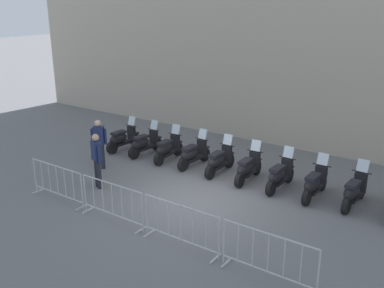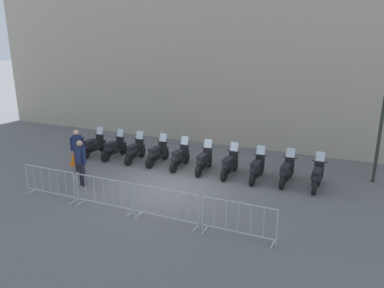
{
  "view_description": "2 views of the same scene",
  "coord_description": "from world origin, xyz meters",
  "px_view_note": "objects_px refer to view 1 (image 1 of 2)",
  "views": [
    {
      "loc": [
        4.94,
        -10.16,
        5.37
      ],
      "look_at": [
        -1.0,
        1.59,
        1.08
      ],
      "focal_mm": 39.82,
      "sensor_mm": 36.0,
      "label": 1
    },
    {
      "loc": [
        4.11,
        -11.74,
        5.3
      ],
      "look_at": [
        0.25,
        2.27,
        1.04
      ],
      "focal_mm": 34.49,
      "sensor_mm": 36.0,
      "label": 2
    }
  ],
  "objects_px": {
    "motorcycle_3": "(193,154)",
    "officer_near_row_end": "(97,158)",
    "barrier_segment_2": "(181,226)",
    "traffic_cone": "(96,153)",
    "officer_mid_plaza": "(99,141)",
    "motorcycle_2": "(167,149)",
    "barrier_segment_0": "(57,183)",
    "barrier_segment_3": "(268,257)",
    "barrier_segment_1": "(112,202)",
    "motorcycle_1": "(144,144)",
    "motorcycle_5": "(248,168)",
    "motorcycle_6": "(279,176)",
    "motorcycle_7": "(314,184)",
    "motorcycle_8": "(354,192)",
    "motorcycle_4": "(219,161)",
    "motorcycle_0": "(122,139)"
  },
  "relations": [
    {
      "from": "traffic_cone",
      "to": "barrier_segment_3",
      "type": "bearing_deg",
      "value": -27.85
    },
    {
      "from": "motorcycle_1",
      "to": "motorcycle_6",
      "type": "bearing_deg",
      "value": -8.66
    },
    {
      "from": "barrier_segment_3",
      "to": "motorcycle_4",
      "type": "bearing_deg",
      "value": 123.16
    },
    {
      "from": "motorcycle_1",
      "to": "barrier_segment_2",
      "type": "distance_m",
      "value": 6.59
    },
    {
      "from": "motorcycle_1",
      "to": "motorcycle_8",
      "type": "distance_m",
      "value": 7.65
    },
    {
      "from": "barrier_segment_2",
      "to": "traffic_cone",
      "type": "xyz_separation_m",
      "value": [
        -5.48,
        3.73,
        -0.25
      ]
    },
    {
      "from": "motorcycle_3",
      "to": "motorcycle_2",
      "type": "bearing_deg",
      "value": 174.5
    },
    {
      "from": "officer_mid_plaza",
      "to": "barrier_segment_1",
      "type": "bearing_deg",
      "value": -46.99
    },
    {
      "from": "traffic_cone",
      "to": "motorcycle_2",
      "type": "bearing_deg",
      "value": 26.43
    },
    {
      "from": "motorcycle_2",
      "to": "officer_mid_plaza",
      "type": "relative_size",
      "value": 1.0
    },
    {
      "from": "motorcycle_7",
      "to": "barrier_segment_3",
      "type": "distance_m",
      "value": 4.36
    },
    {
      "from": "barrier_segment_2",
      "to": "traffic_cone",
      "type": "relative_size",
      "value": 3.81
    },
    {
      "from": "barrier_segment_2",
      "to": "traffic_cone",
      "type": "height_order",
      "value": "barrier_segment_2"
    },
    {
      "from": "barrier_segment_3",
      "to": "traffic_cone",
      "type": "bearing_deg",
      "value": 152.15
    },
    {
      "from": "motorcycle_6",
      "to": "motorcycle_8",
      "type": "height_order",
      "value": "same"
    },
    {
      "from": "motorcycle_4",
      "to": "motorcycle_0",
      "type": "bearing_deg",
      "value": 172.39
    },
    {
      "from": "motorcycle_8",
      "to": "barrier_segment_1",
      "type": "bearing_deg",
      "value": -146.12
    },
    {
      "from": "motorcycle_5",
      "to": "barrier_segment_2",
      "type": "height_order",
      "value": "motorcycle_5"
    },
    {
      "from": "barrier_segment_0",
      "to": "officer_near_row_end",
      "type": "bearing_deg",
      "value": 69.12
    },
    {
      "from": "motorcycle_7",
      "to": "motorcycle_8",
      "type": "distance_m",
      "value": 1.09
    },
    {
      "from": "barrier_segment_2",
      "to": "motorcycle_6",
      "type": "bearing_deg",
      "value": 74.81
    },
    {
      "from": "motorcycle_6",
      "to": "motorcycle_7",
      "type": "distance_m",
      "value": 1.09
    },
    {
      "from": "motorcycle_3",
      "to": "officer_near_row_end",
      "type": "distance_m",
      "value": 3.47
    },
    {
      "from": "motorcycle_2",
      "to": "motorcycle_5",
      "type": "distance_m",
      "value": 3.27
    },
    {
      "from": "motorcycle_3",
      "to": "barrier_segment_1",
      "type": "distance_m",
      "value": 4.47
    },
    {
      "from": "barrier_segment_0",
      "to": "barrier_segment_3",
      "type": "distance_m",
      "value": 6.6
    },
    {
      "from": "motorcycle_4",
      "to": "motorcycle_7",
      "type": "relative_size",
      "value": 1.0
    },
    {
      "from": "officer_mid_plaza",
      "to": "motorcycle_3",
      "type": "bearing_deg",
      "value": 29.9
    },
    {
      "from": "motorcycle_2",
      "to": "officer_mid_plaza",
      "type": "bearing_deg",
      "value": -134.93
    },
    {
      "from": "motorcycle_5",
      "to": "motorcycle_6",
      "type": "bearing_deg",
      "value": -8.37
    },
    {
      "from": "motorcycle_1",
      "to": "motorcycle_5",
      "type": "distance_m",
      "value": 4.38
    },
    {
      "from": "motorcycle_2",
      "to": "barrier_segment_2",
      "type": "distance_m",
      "value": 5.82
    },
    {
      "from": "motorcycle_2",
      "to": "barrier_segment_3",
      "type": "bearing_deg",
      "value": -44.2
    },
    {
      "from": "motorcycle_3",
      "to": "motorcycle_6",
      "type": "height_order",
      "value": "same"
    },
    {
      "from": "traffic_cone",
      "to": "officer_mid_plaza",
      "type": "bearing_deg",
      "value": -41.5
    },
    {
      "from": "traffic_cone",
      "to": "barrier_segment_0",
      "type": "bearing_deg",
      "value": -70.15
    },
    {
      "from": "motorcycle_2",
      "to": "barrier_segment_0",
      "type": "height_order",
      "value": "motorcycle_2"
    },
    {
      "from": "motorcycle_0",
      "to": "traffic_cone",
      "type": "relative_size",
      "value": 3.12
    },
    {
      "from": "motorcycle_7",
      "to": "motorcycle_6",
      "type": "bearing_deg",
      "value": 171.08
    },
    {
      "from": "motorcycle_3",
      "to": "motorcycle_4",
      "type": "height_order",
      "value": "same"
    },
    {
      "from": "motorcycle_4",
      "to": "traffic_cone",
      "type": "height_order",
      "value": "motorcycle_4"
    },
    {
      "from": "barrier_segment_2",
      "to": "officer_near_row_end",
      "type": "relative_size",
      "value": 1.21
    },
    {
      "from": "motorcycle_1",
      "to": "motorcycle_7",
      "type": "height_order",
      "value": "same"
    },
    {
      "from": "officer_mid_plaza",
      "to": "barrier_segment_3",
      "type": "bearing_deg",
      "value": -26.43
    },
    {
      "from": "motorcycle_5",
      "to": "traffic_cone",
      "type": "distance_m",
      "value": 5.59
    },
    {
      "from": "barrier_segment_3",
      "to": "barrier_segment_0",
      "type": "bearing_deg",
      "value": 171.86
    },
    {
      "from": "motorcycle_7",
      "to": "barrier_segment_2",
      "type": "distance_m",
      "value": 4.62
    },
    {
      "from": "motorcycle_4",
      "to": "officer_mid_plaza",
      "type": "xyz_separation_m",
      "value": [
        -3.85,
        -1.38,
        0.53
      ]
    },
    {
      "from": "motorcycle_3",
      "to": "barrier_segment_2",
      "type": "bearing_deg",
      "value": -66.42
    },
    {
      "from": "motorcycle_0",
      "to": "motorcycle_4",
      "type": "bearing_deg",
      "value": -7.61
    }
  ]
}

